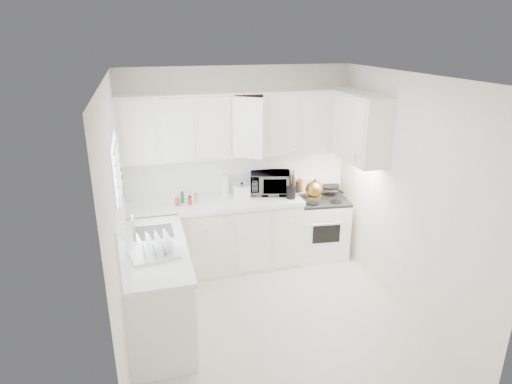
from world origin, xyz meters
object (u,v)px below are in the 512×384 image
object	(u,v)px
stove	(320,219)
dish_rack	(153,245)
tea_kettle	(314,188)
rice_cooker	(242,190)
microwave	(270,181)
utensil_crock	(291,184)

from	to	relation	value
stove	dish_rack	bearing A→B (deg)	-144.56
tea_kettle	rice_cooker	size ratio (longest dim) A/B	1.28
microwave	stove	bearing A→B (deg)	4.94
dish_rack	utensil_crock	bearing A→B (deg)	21.91
microwave	tea_kettle	bearing A→B (deg)	-13.68
stove	dish_rack	world-z (taller)	dish_rack
rice_cooker	utensil_crock	size ratio (longest dim) A/B	0.56
stove	microwave	distance (m)	0.92
utensil_crock	dish_rack	xyz separation A→B (m)	(-1.79, -1.16, -0.08)
microwave	rice_cooker	bearing A→B (deg)	-151.87
rice_cooker	utensil_crock	xyz separation A→B (m)	(0.61, -0.16, 0.09)
rice_cooker	utensil_crock	world-z (taller)	utensil_crock
microwave	rice_cooker	xyz separation A→B (m)	(-0.41, -0.10, -0.07)
dish_rack	stove	bearing A→B (deg)	18.62
stove	microwave	xyz separation A→B (m)	(-0.70, 0.12, 0.59)
rice_cooker	microwave	bearing A→B (deg)	23.22
tea_kettle	dish_rack	bearing A→B (deg)	-165.15
tea_kettle	utensil_crock	xyz separation A→B (m)	(-0.31, 0.02, 0.08)
rice_cooker	dish_rack	world-z (taller)	dish_rack
stove	utensil_crock	bearing A→B (deg)	-158.42
microwave	rice_cooker	world-z (taller)	microwave
dish_rack	rice_cooker	bearing A→B (deg)	37.20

